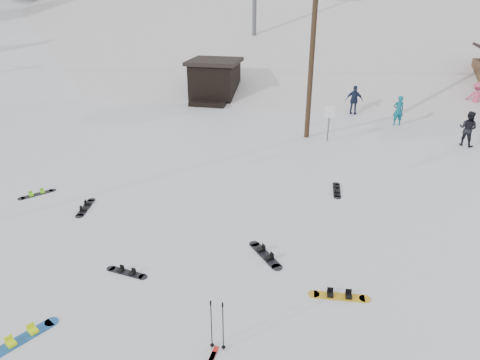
# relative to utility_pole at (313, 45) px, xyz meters

# --- Properties ---
(ground) EXTENTS (200.00, 200.00, 0.00)m
(ground) POSITION_rel_utility_pole_xyz_m (-2.00, -14.00, -4.68)
(ground) COLOR white
(ground) RESTS_ON ground
(ski_slope) EXTENTS (60.00, 85.24, 65.97)m
(ski_slope) POSITION_rel_utility_pole_xyz_m (-2.00, 41.00, -16.68)
(ski_slope) COLOR silver
(ski_slope) RESTS_ON ground
(ridge_left) EXTENTS (47.54, 95.03, 58.38)m
(ridge_left) POSITION_rel_utility_pole_xyz_m (-38.00, 34.00, -15.68)
(ridge_left) COLOR white
(ridge_left) RESTS_ON ground
(treeline_left) EXTENTS (20.00, 64.00, 10.00)m
(treeline_left) POSITION_rel_utility_pole_xyz_m (-36.00, 26.00, -4.68)
(treeline_left) COLOR black
(treeline_left) RESTS_ON ground
(treeline_crest) EXTENTS (50.00, 6.00, 10.00)m
(treeline_crest) POSITION_rel_utility_pole_xyz_m (-2.00, 72.00, -4.68)
(treeline_crest) COLOR black
(treeline_crest) RESTS_ON ski_slope
(utility_pole) EXTENTS (2.00, 0.26, 9.00)m
(utility_pole) POSITION_rel_utility_pole_xyz_m (0.00, 0.00, 0.00)
(utility_pole) COLOR #3A2819
(utility_pole) RESTS_ON ground
(trail_sign) EXTENTS (0.50, 0.09, 1.85)m
(trail_sign) POSITION_rel_utility_pole_xyz_m (1.10, -0.42, -3.41)
(trail_sign) COLOR #595B60
(trail_sign) RESTS_ON ground
(lift_hut) EXTENTS (3.40, 4.10, 2.75)m
(lift_hut) POSITION_rel_utility_pole_xyz_m (-7.00, 6.94, -3.32)
(lift_hut) COLOR black
(lift_hut) RESTS_ON ground
(hero_snowboard) EXTENTS (0.94, 1.53, 0.12)m
(hero_snowboard) POSITION_rel_utility_pole_xyz_m (-5.04, -15.83, -4.65)
(hero_snowboard) COLOR blue
(hero_snowboard) RESTS_ON ground
(ski_poles) EXTENTS (0.35, 0.09, 1.28)m
(ski_poles) POSITION_rel_utility_pole_xyz_m (-0.69, -15.11, -4.03)
(ski_poles) COLOR black
(ski_poles) RESTS_ON ground
(board_scatter_a) EXTENTS (1.28, 0.40, 0.09)m
(board_scatter_a) POSITION_rel_utility_pole_xyz_m (-3.88, -13.06, -4.66)
(board_scatter_a) COLOR black
(board_scatter_a) RESTS_ON ground
(board_scatter_b) EXTENTS (0.53, 1.49, 0.11)m
(board_scatter_b) POSITION_rel_utility_pole_xyz_m (-7.07, -9.85, -4.65)
(board_scatter_b) COLOR black
(board_scatter_b) RESTS_ON ground
(board_scatter_c) EXTENTS (0.96, 1.16, 0.10)m
(board_scatter_c) POSITION_rel_utility_pole_xyz_m (-9.47, -9.28, -4.66)
(board_scatter_c) COLOR black
(board_scatter_c) RESTS_ON ground
(board_scatter_d) EXTENTS (1.17, 1.35, 0.12)m
(board_scatter_d) POSITION_rel_utility_pole_xyz_m (-0.28, -11.37, -4.65)
(board_scatter_d) COLOR black
(board_scatter_d) RESTS_ON ground
(board_scatter_e) EXTENTS (1.57, 0.40, 0.11)m
(board_scatter_e) POSITION_rel_utility_pole_xyz_m (1.88, -12.78, -4.65)
(board_scatter_e) COLOR yellow
(board_scatter_e) RESTS_ON ground
(board_scatter_f) EXTENTS (0.35, 1.51, 0.11)m
(board_scatter_f) POSITION_rel_utility_pole_xyz_m (1.70, -6.39, -4.65)
(board_scatter_f) COLOR black
(board_scatter_f) RESTS_ON ground
(skier_teal) EXTENTS (0.70, 0.56, 1.69)m
(skier_teal) POSITION_rel_utility_pole_xyz_m (4.88, 3.37, -3.84)
(skier_teal) COLOR #0C6278
(skier_teal) RESTS_ON ground
(skier_dark) EXTENTS (1.08, 1.02, 1.75)m
(skier_dark) POSITION_rel_utility_pole_xyz_m (7.83, 0.39, -3.80)
(skier_dark) COLOR black
(skier_dark) RESTS_ON ground
(skier_pink) EXTENTS (1.35, 0.96, 1.90)m
(skier_pink) POSITION_rel_utility_pole_xyz_m (9.92, 7.31, -3.73)
(skier_pink) COLOR #C74667
(skier_pink) RESTS_ON ground
(skier_navy) EXTENTS (1.10, 0.60, 1.79)m
(skier_navy) POSITION_rel_utility_pole_xyz_m (2.46, 5.09, -3.79)
(skier_navy) COLOR #18223C
(skier_navy) RESTS_ON ground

